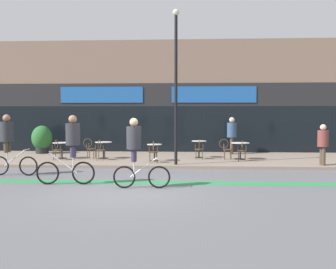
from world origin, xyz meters
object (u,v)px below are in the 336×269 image
at_px(bistro_table_1, 104,147).
at_px(cyclist_2, 136,148).
at_px(cafe_chair_0_near, 57,148).
at_px(cafe_chair_4_near, 242,149).
at_px(pedestrian_far_end, 232,132).
at_px(bistro_table_4, 240,147).
at_px(bistro_table_2, 154,149).
at_px(cafe_chair_1_near, 100,148).
at_px(cafe_chair_3_near, 199,148).
at_px(cafe_chair_2_near, 153,150).
at_px(cafe_chair_4_side, 226,148).
at_px(bistro_table_3, 199,146).
at_px(pedestrian_near_end, 323,141).
at_px(planter_pot, 42,139).
at_px(lamp_post, 176,77).
at_px(cyclist_1, 9,140).
at_px(cyclist_0, 71,145).
at_px(cafe_chair_1_side, 90,147).
at_px(bistro_table_0, 62,147).

xyz_separation_m(bistro_table_1, cyclist_2, (2.33, -6.17, 0.52)).
distance_m(cafe_chair_0_near, cafe_chair_4_near, 7.96).
bearing_deg(pedestrian_far_end, bistro_table_4, 99.36).
bearing_deg(bistro_table_2, cyclist_2, -90.35).
xyz_separation_m(cafe_chair_1_near, cafe_chair_3_near, (4.29, 0.60, 0.00)).
bearing_deg(bistro_table_2, cafe_chair_2_near, -88.99).
distance_m(bistro_table_1, cafe_chair_4_side, 5.46).
relative_size(bistro_table_4, pedestrian_far_end, 0.44).
bearing_deg(cafe_chair_4_side, cafe_chair_0_near, -173.35).
relative_size(bistro_table_3, pedestrian_near_end, 0.48).
bearing_deg(cafe_chair_2_near, cafe_chair_3_near, -63.22).
xyz_separation_m(cafe_chair_4_side, planter_pot, (-9.07, 2.01, 0.21)).
bearing_deg(bistro_table_1, cyclist_2, -69.32).
relative_size(bistro_table_2, cafe_chair_1_near, 0.80).
distance_m(lamp_post, cyclist_1, 6.59).
xyz_separation_m(cafe_chair_3_near, pedestrian_near_end, (4.79, -1.68, 0.44)).
height_order(cafe_chair_1_near, cyclist_0, cyclist_0).
bearing_deg(bistro_table_3, cyclist_1, -144.83).
bearing_deg(pedestrian_far_end, cafe_chair_1_side, 25.56).
bearing_deg(pedestrian_near_end, bistro_table_1, 158.66).
height_order(cafe_chair_2_near, cafe_chair_4_side, same).
bearing_deg(lamp_post, cafe_chair_4_side, 41.01).
distance_m(bistro_table_1, lamp_post, 4.78).
distance_m(bistro_table_4, pedestrian_near_end, 3.48).
relative_size(cafe_chair_2_near, pedestrian_near_end, 0.56).
bearing_deg(cafe_chair_1_near, cyclist_0, -172.34).
distance_m(bistro_table_2, pedestrian_far_end, 4.77).
xyz_separation_m(cafe_chair_2_near, cafe_chair_4_near, (3.71, 0.77, 0.00)).
relative_size(cafe_chair_1_side, lamp_post, 0.15).
distance_m(bistro_table_4, lamp_post, 4.43).
distance_m(bistro_table_0, bistro_table_1, 1.88).
distance_m(bistro_table_3, cafe_chair_0_near, 6.30).
bearing_deg(cyclist_1, lamp_post, 23.91).
bearing_deg(cafe_chair_4_near, cyclist_1, 118.02).
distance_m(bistro_table_1, cafe_chair_2_near, 2.74).
xyz_separation_m(bistro_table_2, bistro_table_4, (3.72, 0.77, 0.03)).
relative_size(bistro_table_0, cyclist_2, 0.39).
bearing_deg(lamp_post, pedestrian_far_end, 57.77).
bearing_deg(bistro_table_0, cafe_chair_4_side, 0.98).
bearing_deg(cafe_chair_3_near, bistro_table_2, 111.70).
height_order(bistro_table_2, cafe_chair_1_side, cafe_chair_1_side).
bearing_deg(pedestrian_near_end, cafe_chair_0_near, 164.16).
xyz_separation_m(cafe_chair_4_near, cyclist_0, (-5.80, -5.09, 0.57)).
bearing_deg(planter_pot, bistro_table_0, -51.03).
bearing_deg(cafe_chair_1_near, cafe_chair_2_near, -102.95).
height_order(bistro_table_2, cafe_chair_0_near, cafe_chair_0_near).
bearing_deg(bistro_table_1, planter_pot, 150.48).
distance_m(bistro_table_3, bistro_table_4, 1.89).
bearing_deg(cafe_chair_2_near, lamp_post, -124.50).
xyz_separation_m(bistro_table_3, cafe_chair_1_near, (-4.29, -1.23, -0.03)).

